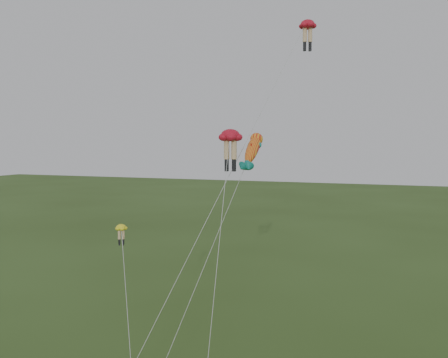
% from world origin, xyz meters
% --- Properties ---
extents(legs_kite_red_high, '(9.06, 13.81, 23.35)m').
position_xyz_m(legs_kite_red_high, '(5.53, 10.77, 22.32)').
color(legs_kite_red_high, red).
rests_on(legs_kite_red_high, ground).
extents(legs_kite_red_mid, '(1.66, 5.60, 15.27)m').
position_xyz_m(legs_kite_red_mid, '(2.80, 2.52, 14.50)').
color(legs_kite_red_mid, red).
rests_on(legs_kite_red_mid, ground).
extents(legs_kite_yellow, '(3.40, 4.07, 9.44)m').
position_xyz_m(legs_kite_yellow, '(-3.45, 0.40, 8.40)').
color(legs_kite_yellow, '#FFF220').
rests_on(legs_kite_yellow, ground).
extents(fish_kite, '(4.72, 7.56, 15.38)m').
position_xyz_m(fish_kite, '(3.21, 5.75, 14.00)').
color(fish_kite, '#FAA71F').
rests_on(fish_kite, ground).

